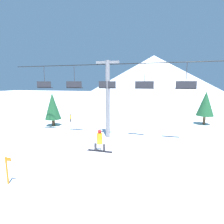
{
  "coord_description": "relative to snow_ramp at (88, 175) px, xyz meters",
  "views": [
    {
      "loc": [
        2.99,
        -8.47,
        5.78
      ],
      "look_at": [
        -0.53,
        4.43,
        3.56
      ],
      "focal_mm": 28.0,
      "sensor_mm": 36.0,
      "label": 1
    }
  ],
  "objects": [
    {
      "name": "trail_marker",
      "position": [
        -4.73,
        -0.67,
        0.01
      ],
      "size": [
        0.41,
        0.1,
        1.66
      ],
      "color": "orange",
      "rests_on": "ground_plane"
    },
    {
      "name": "mountain_ridge",
      "position": [
        0.53,
        69.82,
        7.73
      ],
      "size": [
        62.33,
        62.33,
        17.22
      ],
      "color": "silver",
      "rests_on": "ground_plane"
    },
    {
      "name": "snowboarder",
      "position": [
        0.22,
        1.27,
        1.53
      ],
      "size": [
        1.56,
        0.33,
        1.33
      ],
      "color": "black",
      "rests_on": "snow_ramp"
    },
    {
      "name": "pine_tree_far",
      "position": [
        9.73,
        18.58,
        2.08
      ],
      "size": [
        2.3,
        2.3,
        4.7
      ],
      "color": "#4C3823",
      "rests_on": "ground_plane"
    },
    {
      "name": "pine_tree_near",
      "position": [
        -10.44,
        12.45,
        1.82
      ],
      "size": [
        2.13,
        2.13,
        4.52
      ],
      "color": "#4C3823",
      "rests_on": "ground_plane"
    },
    {
      "name": "chairlift",
      "position": [
        -1.72,
        9.42,
        3.99
      ],
      "size": [
        22.15,
        0.45,
        8.07
      ],
      "color": "slate",
      "rests_on": "ground_plane"
    },
    {
      "name": "snow_ramp",
      "position": [
        0.0,
        0.0,
        0.0
      ],
      "size": [
        2.83,
        3.67,
        1.76
      ],
      "color": "white",
      "rests_on": "ground_plane"
    },
    {
      "name": "ground_plane",
      "position": [
        0.53,
        0.4,
        -0.88
      ],
      "size": [
        220.0,
        220.0,
        0.0
      ],
      "primitive_type": "plane",
      "color": "white"
    },
    {
      "name": "distant_skier",
      "position": [
        -9.34,
        15.15,
        -0.22
      ],
      "size": [
        0.24,
        0.24,
        1.23
      ],
      "color": "black",
      "rests_on": "ground_plane"
    }
  ]
}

